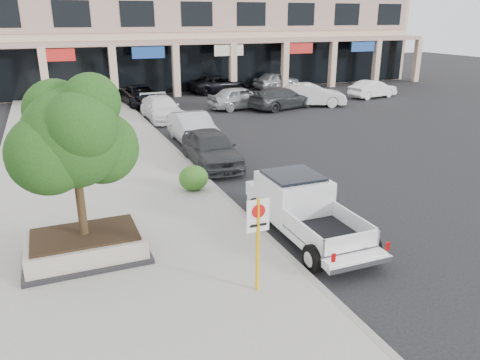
% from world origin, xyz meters
% --- Properties ---
extents(ground, '(120.00, 120.00, 0.00)m').
position_xyz_m(ground, '(0.00, 0.00, 0.00)').
color(ground, black).
rests_on(ground, ground).
extents(sidewalk, '(8.00, 52.00, 0.15)m').
position_xyz_m(sidewalk, '(-5.50, 6.00, 0.07)').
color(sidewalk, gray).
rests_on(sidewalk, ground).
extents(curb, '(0.20, 52.00, 0.15)m').
position_xyz_m(curb, '(-1.55, 6.00, 0.07)').
color(curb, gray).
rests_on(curb, ground).
extents(strip_mall, '(40.55, 12.43, 9.50)m').
position_xyz_m(strip_mall, '(8.00, 33.93, 4.75)').
color(strip_mall, '#CEB090').
rests_on(strip_mall, ground).
extents(planter, '(3.20, 2.20, 0.68)m').
position_xyz_m(planter, '(-6.58, 0.95, 0.48)').
color(planter, black).
rests_on(planter, sidewalk).
extents(planter_tree, '(2.90, 2.55, 4.00)m').
position_xyz_m(planter_tree, '(-6.45, 1.11, 3.41)').
color(planter_tree, '#2E2211').
rests_on(planter_tree, planter).
extents(no_parking_sign, '(0.55, 0.09, 2.30)m').
position_xyz_m(no_parking_sign, '(-3.01, -2.27, 1.63)').
color(no_parking_sign, '#F5AD0C').
rests_on(no_parking_sign, sidewalk).
extents(hedge, '(1.10, 0.99, 0.93)m').
position_xyz_m(hedge, '(-2.40, 4.77, 0.62)').
color(hedge, '#234E16').
rests_on(hedge, sidewalk).
extents(pickup_truck, '(2.03, 5.43, 1.71)m').
position_xyz_m(pickup_truck, '(-0.35, -0.05, 0.85)').
color(pickup_truck, white).
rests_on(pickup_truck, ground).
extents(curb_car_a, '(2.11, 4.78, 1.60)m').
position_xyz_m(curb_car_a, '(-0.65, 7.82, 0.80)').
color(curb_car_a, '#2A2B2E').
rests_on(curb_car_a, ground).
extents(curb_car_b, '(1.67, 4.78, 1.57)m').
position_xyz_m(curb_car_b, '(-0.24, 11.82, 0.79)').
color(curb_car_b, '#A7A9AF').
rests_on(curb_car_b, ground).
extents(curb_car_c, '(2.11, 5.05, 1.46)m').
position_xyz_m(curb_car_c, '(-0.35, 18.37, 0.73)').
color(curb_car_c, white).
rests_on(curb_car_c, ground).
extents(curb_car_d, '(2.95, 5.65, 1.52)m').
position_xyz_m(curb_car_d, '(-0.56, 23.76, 0.76)').
color(curb_car_d, black).
rests_on(curb_car_d, ground).
extents(lot_car_a, '(4.86, 2.37, 1.60)m').
position_xyz_m(lot_car_a, '(5.74, 19.94, 0.80)').
color(lot_car_a, '#B0B2B8').
rests_on(lot_car_a, ground).
extents(lot_car_b, '(5.30, 3.42, 1.65)m').
position_xyz_m(lot_car_b, '(10.94, 18.91, 0.83)').
color(lot_car_b, silver).
rests_on(lot_car_b, ground).
extents(lot_car_c, '(5.64, 3.43, 1.53)m').
position_xyz_m(lot_car_c, '(8.53, 18.82, 0.76)').
color(lot_car_c, '#2B2D30').
rests_on(lot_car_c, ground).
extents(lot_car_d, '(5.79, 3.51, 1.50)m').
position_xyz_m(lot_car_d, '(6.88, 27.65, 0.75)').
color(lot_car_d, black).
rests_on(lot_car_d, ground).
extents(lot_car_e, '(4.85, 2.91, 1.55)m').
position_xyz_m(lot_car_e, '(12.57, 27.75, 0.77)').
color(lot_car_e, '#979A9E').
rests_on(lot_car_e, ground).
extents(lot_car_f, '(4.42, 2.19, 1.39)m').
position_xyz_m(lot_car_f, '(17.59, 20.33, 0.70)').
color(lot_car_f, silver).
rests_on(lot_car_f, ground).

